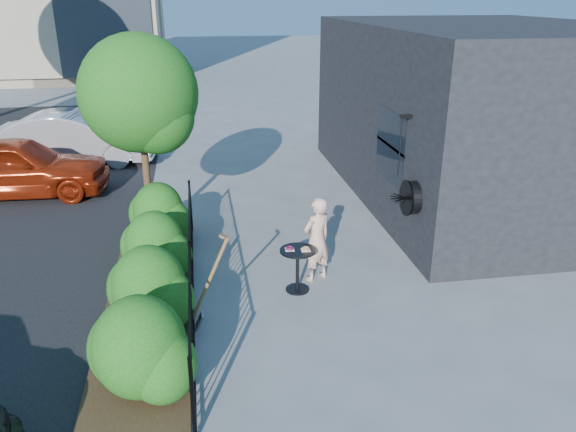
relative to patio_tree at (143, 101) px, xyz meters
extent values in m
plane|color=gray|center=(2.24, -2.76, -2.76)|extent=(120.00, 120.00, 0.00)
cube|color=black|center=(7.74, 1.74, -0.76)|extent=(6.00, 9.00, 4.00)
cube|color=black|center=(4.75, -0.36, -0.96)|extent=(0.04, 1.60, 1.40)
cube|color=black|center=(4.75, -0.36, -0.96)|extent=(0.05, 1.70, 0.06)
cylinder|color=black|center=(4.66, -1.86, -1.51)|extent=(0.18, 0.60, 0.60)
cylinder|color=black|center=(4.56, -1.86, -1.51)|extent=(0.03, 0.64, 0.64)
cube|color=black|center=(4.64, -1.36, -0.16)|extent=(0.25, 0.06, 0.06)
cylinder|color=black|center=(4.56, -1.36, -0.71)|extent=(0.02, 0.02, 1.05)
cylinder|color=black|center=(0.74, -5.76, -2.21)|extent=(0.05, 0.05, 1.10)
cylinder|color=black|center=(0.74, -2.76, -2.21)|extent=(0.05, 0.05, 1.10)
cylinder|color=black|center=(0.74, 0.24, -2.21)|extent=(0.05, 0.05, 1.10)
cube|color=black|center=(0.74, -2.76, -1.70)|extent=(0.03, 6.00, 0.03)
cube|color=black|center=(0.74, -2.76, -2.66)|extent=(0.03, 6.00, 0.03)
cylinder|color=black|center=(0.74, -5.66, -2.21)|extent=(0.02, 0.02, 1.04)
cylinder|color=black|center=(0.74, -5.46, -2.21)|extent=(0.02, 0.02, 1.04)
cylinder|color=black|center=(0.74, -5.26, -2.21)|extent=(0.02, 0.02, 1.04)
cylinder|color=black|center=(0.74, -5.06, -2.21)|extent=(0.02, 0.02, 1.04)
cylinder|color=black|center=(0.74, -4.86, -2.21)|extent=(0.02, 0.02, 1.04)
cylinder|color=black|center=(0.74, -4.66, -2.21)|extent=(0.02, 0.02, 1.04)
cylinder|color=black|center=(0.74, -4.46, -2.21)|extent=(0.02, 0.02, 1.04)
cylinder|color=black|center=(0.74, -4.26, -2.21)|extent=(0.02, 0.02, 1.04)
cylinder|color=black|center=(0.74, -4.06, -2.21)|extent=(0.02, 0.02, 1.04)
cylinder|color=black|center=(0.74, -3.86, -2.21)|extent=(0.02, 0.02, 1.04)
cylinder|color=black|center=(0.74, -3.66, -2.21)|extent=(0.02, 0.02, 1.04)
cylinder|color=black|center=(0.74, -3.46, -2.21)|extent=(0.02, 0.02, 1.04)
cylinder|color=black|center=(0.74, -3.26, -2.21)|extent=(0.02, 0.02, 1.04)
cylinder|color=black|center=(0.74, -3.06, -2.21)|extent=(0.02, 0.02, 1.04)
cylinder|color=black|center=(0.74, -2.86, -2.21)|extent=(0.02, 0.02, 1.04)
cylinder|color=black|center=(0.74, -2.66, -2.21)|extent=(0.02, 0.02, 1.04)
cylinder|color=black|center=(0.74, -2.46, -2.21)|extent=(0.02, 0.02, 1.04)
cylinder|color=black|center=(0.74, -2.26, -2.21)|extent=(0.02, 0.02, 1.04)
cylinder|color=black|center=(0.74, -2.06, -2.21)|extent=(0.02, 0.02, 1.04)
cylinder|color=black|center=(0.74, -1.86, -2.21)|extent=(0.02, 0.02, 1.04)
cylinder|color=black|center=(0.74, -1.66, -2.21)|extent=(0.02, 0.02, 1.04)
cylinder|color=black|center=(0.74, -1.46, -2.21)|extent=(0.02, 0.02, 1.04)
cylinder|color=black|center=(0.74, -1.26, -2.21)|extent=(0.02, 0.02, 1.04)
cylinder|color=black|center=(0.74, -1.06, -2.21)|extent=(0.02, 0.02, 1.04)
cylinder|color=black|center=(0.74, -0.86, -2.21)|extent=(0.02, 0.02, 1.04)
cylinder|color=black|center=(0.74, -0.66, -2.21)|extent=(0.02, 0.02, 1.04)
cylinder|color=black|center=(0.74, -0.46, -2.21)|extent=(0.02, 0.02, 1.04)
cylinder|color=black|center=(0.74, -0.26, -2.21)|extent=(0.02, 0.02, 1.04)
cylinder|color=black|center=(0.74, -0.06, -2.21)|extent=(0.02, 0.02, 1.04)
cylinder|color=black|center=(0.74, 0.14, -2.21)|extent=(0.02, 0.02, 1.04)
cube|color=#382616|center=(0.04, -2.76, -2.72)|extent=(1.30, 6.00, 0.08)
ellipsoid|color=#145B15|center=(0.14, -4.96, -2.06)|extent=(1.10, 1.10, 1.24)
ellipsoid|color=#145B15|center=(0.14, -3.36, -2.06)|extent=(1.10, 1.10, 1.24)
ellipsoid|color=#145B15|center=(0.14, -1.86, -2.06)|extent=(1.10, 1.10, 1.24)
ellipsoid|color=#145B15|center=(0.14, -0.46, -2.06)|extent=(1.10, 1.10, 1.24)
cylinder|color=#3F2B19|center=(-0.06, 0.04, -1.56)|extent=(0.14, 0.14, 2.40)
sphere|color=#145B15|center=(-0.06, 0.04, 0.08)|extent=(2.20, 2.20, 2.20)
sphere|color=#145B15|center=(0.24, -0.16, -0.25)|extent=(1.43, 1.43, 1.43)
cylinder|color=black|center=(2.46, -2.61, -2.03)|extent=(0.59, 0.59, 0.03)
cylinder|color=black|center=(2.46, -2.61, -2.40)|extent=(0.06, 0.06, 0.71)
cylinder|color=black|center=(2.46, -2.61, -2.75)|extent=(0.39, 0.39, 0.03)
cube|color=white|center=(2.33, -2.59, -2.02)|extent=(0.16, 0.16, 0.01)
cube|color=white|center=(2.58, -2.65, -2.02)|extent=(0.16, 0.16, 0.01)
torus|color=#440B14|center=(2.33, -2.59, -1.99)|extent=(0.13, 0.13, 0.04)
torus|color=tan|center=(2.58, -2.65, -1.99)|extent=(0.13, 0.13, 0.04)
imported|color=beige|center=(2.85, -2.26, -2.02)|extent=(0.65, 0.57, 1.49)
cylinder|color=brown|center=(1.02, -3.51, -1.95)|extent=(0.61, 0.05, 1.28)
cube|color=gray|center=(0.82, -3.51, -2.65)|extent=(0.14, 0.20, 0.27)
cylinder|color=brown|center=(1.22, -3.51, -1.30)|extent=(0.11, 0.11, 0.07)
imported|color=#9B260C|center=(-3.41, 3.14, -2.03)|extent=(4.36, 1.88, 1.47)
imported|color=#B3B2B8|center=(-2.49, 5.91, -2.02)|extent=(4.65, 2.04, 1.49)
camera|label=1|loc=(0.95, -10.74, 1.86)|focal=35.00mm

